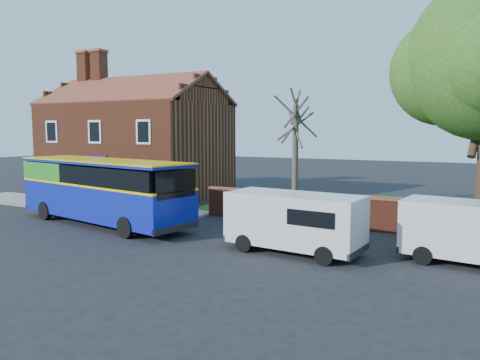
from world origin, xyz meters
The scene contains 10 objects.
ground centered at (0.00, 0.00, 0.00)m, with size 120.00×120.00×0.00m, color black.
pavement centered at (-7.00, 5.75, 0.06)m, with size 18.00×3.50×0.12m, color gray.
kerb centered at (-7.00, 4.00, 0.07)m, with size 18.00×0.15×0.14m, color slate.
grass_strip centered at (13.00, 13.00, 0.02)m, with size 26.00×12.00×0.04m, color #426B28.
shop_building centered at (-7.02, 11.50, 3.41)m, with size 12.30×8.13×10.50m.
boundary_wall centered at (13.00, 7.00, 0.81)m, with size 22.00×0.38×1.60m.
bus centered at (-1.72, 2.39, 1.84)m, with size 10.97×4.66×3.24m.
van_near centered at (9.10, 1.63, 1.28)m, with size 5.37×2.55×2.28m.
van_far centered at (15.39, 2.98, 1.23)m, with size 5.21×2.57×2.20m.
bare_tree centered at (5.65, 10.49, 3.44)m, with size 2.51×2.99×6.70m.
Camera 1 is at (15.50, -14.92, 4.69)m, focal length 35.00 mm.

